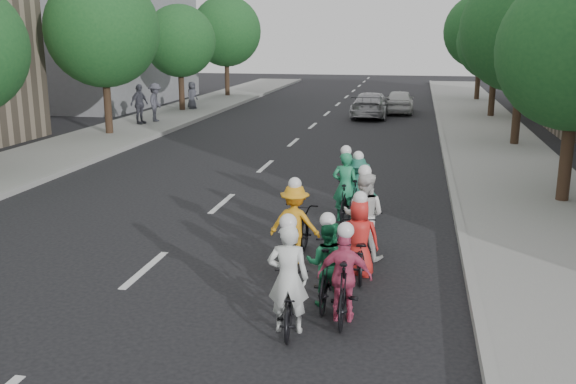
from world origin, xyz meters
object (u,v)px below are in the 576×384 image
(follow_car_lead, at_px, (371,105))
(spectator_1, at_px, (139,104))
(cyclist_6, at_px, (364,224))
(cyclist_0, at_px, (289,292))
(spectator_0, at_px, (156,102))
(follow_car_trail, at_px, (400,101))
(cyclist_3, at_px, (345,283))
(spectator_2, at_px, (192,95))
(cyclist_5, at_px, (345,195))
(cyclist_2, at_px, (295,230))
(cyclist_7, at_px, (358,193))
(cyclist_1, at_px, (327,269))
(cyclist_4, at_px, (359,246))

(follow_car_lead, distance_m, spectator_1, 12.15)
(cyclist_6, distance_m, follow_car_lead, 22.36)
(cyclist_0, height_order, spectator_0, spectator_0)
(follow_car_trail, distance_m, spectator_0, 13.65)
(cyclist_3, relative_size, spectator_2, 1.12)
(cyclist_5, height_order, cyclist_6, cyclist_6)
(cyclist_0, relative_size, cyclist_3, 1.07)
(cyclist_0, bearing_deg, spectator_2, -74.17)
(cyclist_2, bearing_deg, cyclist_7, -102.65)
(cyclist_5, height_order, spectator_1, spectator_1)
(cyclist_5, bearing_deg, spectator_1, -48.95)
(cyclist_6, bearing_deg, spectator_2, -52.35)
(cyclist_7, xyz_separation_m, spectator_0, (-11.33, 14.72, 0.44))
(follow_car_trail, bearing_deg, follow_car_lead, 57.25)
(follow_car_lead, bearing_deg, cyclist_5, 94.71)
(cyclist_5, bearing_deg, cyclist_0, 89.89)
(follow_car_trail, distance_m, spectator_2, 11.87)
(cyclist_5, bearing_deg, follow_car_trail, -90.04)
(spectator_2, bearing_deg, cyclist_0, -140.94)
(cyclist_3, distance_m, spectator_2, 28.53)
(follow_car_lead, height_order, spectator_0, spectator_0)
(cyclist_5, height_order, follow_car_trail, cyclist_5)
(cyclist_1, distance_m, cyclist_4, 1.48)
(spectator_2, bearing_deg, cyclist_6, -136.30)
(cyclist_7, bearing_deg, cyclist_6, 105.53)
(spectator_1, bearing_deg, cyclist_4, -126.10)
(cyclist_3, height_order, spectator_1, spectator_1)
(cyclist_6, height_order, follow_car_lead, cyclist_6)
(cyclist_7, relative_size, spectator_1, 0.93)
(cyclist_7, xyz_separation_m, spectator_2, (-11.45, 20.32, 0.27))
(cyclist_3, bearing_deg, spectator_1, -58.87)
(cyclist_5, distance_m, cyclist_6, 2.64)
(follow_car_lead, distance_m, follow_car_trail, 2.64)
(cyclist_6, xyz_separation_m, spectator_1, (-12.13, 16.47, 0.40))
(follow_car_trail, xyz_separation_m, spectator_0, (-11.66, -7.09, 0.43))
(cyclist_2, distance_m, spectator_2, 25.76)
(cyclist_0, distance_m, cyclist_5, 6.05)
(cyclist_0, xyz_separation_m, cyclist_3, (0.79, 0.55, 0.00))
(follow_car_lead, bearing_deg, spectator_2, -1.74)
(cyclist_1, relative_size, cyclist_7, 1.01)
(follow_car_trail, bearing_deg, spectator_2, 7.19)
(cyclist_0, distance_m, follow_car_trail, 28.03)
(follow_car_lead, xyz_separation_m, spectator_2, (-10.34, 0.73, 0.25))
(cyclist_1, xyz_separation_m, follow_car_lead, (-1.09, 24.73, 0.06))
(cyclist_0, height_order, cyclist_2, cyclist_0)
(cyclist_4, xyz_separation_m, cyclist_5, (-0.66, 3.55, 0.07))
(cyclist_7, bearing_deg, cyclist_2, 81.54)
(follow_car_lead, bearing_deg, cyclist_0, 93.76)
(cyclist_0, distance_m, cyclist_4, 2.63)
(cyclist_2, height_order, spectator_1, spectator_1)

